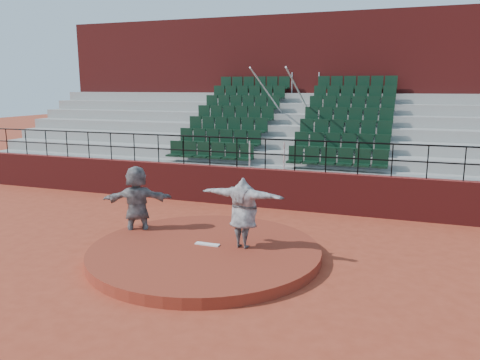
{
  "coord_description": "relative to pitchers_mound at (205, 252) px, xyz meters",
  "views": [
    {
      "loc": [
        4.34,
        -9.7,
        4.01
      ],
      "look_at": [
        0.0,
        2.5,
        1.4
      ],
      "focal_mm": 35.0,
      "sensor_mm": 36.0,
      "label": 1
    }
  ],
  "objects": [
    {
      "name": "pitching_rubber",
      "position": [
        0.0,
        0.15,
        0.14
      ],
      "size": [
        0.6,
        0.15,
        0.03
      ],
      "primitive_type": "cube",
      "color": "white",
      "rests_on": "pitchers_mound"
    },
    {
      "name": "ground",
      "position": [
        0.0,
        0.0,
        -0.12
      ],
      "size": [
        90.0,
        90.0,
        0.0
      ],
      "primitive_type": "plane",
      "color": "#9F3A23",
      "rests_on": "ground"
    },
    {
      "name": "press_box_facade",
      "position": [
        0.0,
        12.6,
        3.43
      ],
      "size": [
        24.0,
        3.0,
        7.1
      ],
      "primitive_type": "cube",
      "color": "maroon",
      "rests_on": "ground"
    },
    {
      "name": "fielder",
      "position": [
        -2.27,
        0.73,
        0.86
      ],
      "size": [
        1.9,
        1.31,
        1.97
      ],
      "primitive_type": "imported",
      "rotation": [
        0.0,
        0.0,
        3.58
      ],
      "color": "black",
      "rests_on": "ground"
    },
    {
      "name": "pitchers_mound",
      "position": [
        0.0,
        0.0,
        0.0
      ],
      "size": [
        5.5,
        5.5,
        0.25
      ],
      "primitive_type": "cylinder",
      "color": "maroon",
      "rests_on": "ground"
    },
    {
      "name": "boundary_wall",
      "position": [
        0.0,
        5.0,
        0.53
      ],
      "size": [
        24.0,
        0.3,
        1.3
      ],
      "primitive_type": "cube",
      "color": "maroon",
      "rests_on": "ground"
    },
    {
      "name": "seating_deck",
      "position": [
        0.0,
        8.65,
        1.32
      ],
      "size": [
        24.0,
        5.97,
        4.63
      ],
      "color": "gray",
      "rests_on": "ground"
    },
    {
      "name": "pitcher",
      "position": [
        0.87,
        0.3,
        0.97
      ],
      "size": [
        2.11,
        0.76,
        1.68
      ],
      "primitive_type": "imported",
      "rotation": [
        0.0,
        0.0,
        3.05
      ],
      "color": "black",
      "rests_on": "pitchers_mound"
    },
    {
      "name": "wall_railing",
      "position": [
        0.0,
        5.0,
        1.9
      ],
      "size": [
        24.04,
        0.05,
        1.03
      ],
      "color": "black",
      "rests_on": "boundary_wall"
    }
  ]
}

